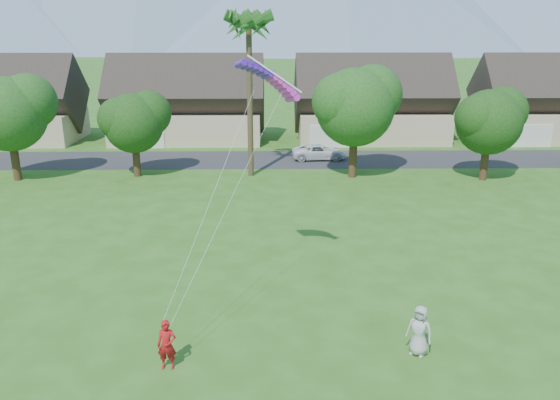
{
  "coord_description": "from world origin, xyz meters",
  "views": [
    {
      "loc": [
        -0.39,
        -13.53,
        11.26
      ],
      "look_at": [
        0.0,
        10.0,
        3.8
      ],
      "focal_mm": 35.0,
      "sensor_mm": 36.0,
      "label": 1
    }
  ],
  "objects_px": {
    "parafoil_kite": "(270,76)",
    "kite_flyer": "(167,345)",
    "watcher": "(419,331)",
    "parked_car": "(319,152)"
  },
  "relations": [
    {
      "from": "watcher",
      "to": "parked_car",
      "type": "bearing_deg",
      "value": 125.66
    },
    {
      "from": "watcher",
      "to": "parked_car",
      "type": "xyz_separation_m",
      "value": [
        -0.98,
        30.51,
        -0.29
      ]
    },
    {
      "from": "watcher",
      "to": "parked_car",
      "type": "distance_m",
      "value": 30.53
    },
    {
      "from": "watcher",
      "to": "parafoil_kite",
      "type": "bearing_deg",
      "value": 167.86
    },
    {
      "from": "parked_car",
      "to": "kite_flyer",
      "type": "bearing_deg",
      "value": 163.12
    },
    {
      "from": "parafoil_kite",
      "to": "kite_flyer",
      "type": "bearing_deg",
      "value": -133.59
    },
    {
      "from": "kite_flyer",
      "to": "parked_car",
      "type": "relative_size",
      "value": 0.38
    },
    {
      "from": "kite_flyer",
      "to": "watcher",
      "type": "relative_size",
      "value": 0.95
    },
    {
      "from": "kite_flyer",
      "to": "parafoil_kite",
      "type": "height_order",
      "value": "parafoil_kite"
    },
    {
      "from": "kite_flyer",
      "to": "watcher",
      "type": "distance_m",
      "value": 8.88
    }
  ]
}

